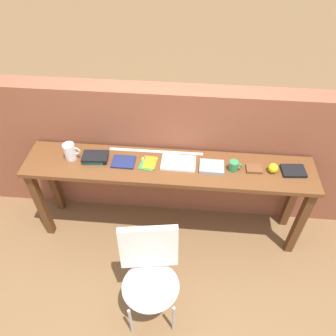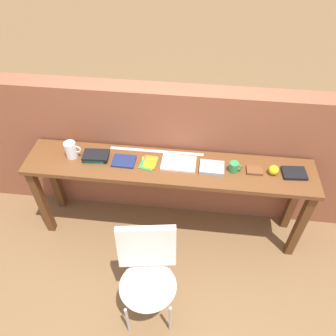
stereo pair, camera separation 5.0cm
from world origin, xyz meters
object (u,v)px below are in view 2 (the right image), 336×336
(leather_journal_brown, at_px, (254,170))
(sports_ball_small, at_px, (274,170))
(magazine_cycling, at_px, (124,161))
(book_open_centre, at_px, (179,163))
(book_stack_leftmost, at_px, (96,156))
(pamphlet_pile_colourful, at_px, (149,162))
(book_repair_rightmost, at_px, (294,173))
(chair_white_moulded, at_px, (147,272))
(mug, at_px, (234,167))
(pitcher_white, at_px, (71,150))

(leather_journal_brown, height_order, sports_ball_small, sports_ball_small)
(magazine_cycling, bearing_deg, leather_journal_brown, 1.49)
(magazine_cycling, bearing_deg, book_open_centre, 4.33)
(book_stack_leftmost, bearing_deg, leather_journal_brown, -0.20)
(pamphlet_pile_colourful, relative_size, book_open_centre, 0.65)
(pamphlet_pile_colourful, xyz_separation_m, leather_journal_brown, (0.89, -0.00, 0.01))
(book_stack_leftmost, bearing_deg, book_repair_rightmost, -0.04)
(chair_white_moulded, xyz_separation_m, pamphlet_pile_colourful, (-0.10, 0.83, 0.36))
(magazine_cycling, distance_m, mug, 0.94)
(book_stack_leftmost, relative_size, magazine_cycling, 1.18)
(pitcher_white, distance_m, sports_ball_small, 1.72)
(pamphlet_pile_colourful, relative_size, leather_journal_brown, 1.46)
(pamphlet_pile_colourful, bearing_deg, chair_white_moulded, -83.06)
(leather_journal_brown, height_order, book_repair_rightmost, book_repair_rightmost)
(chair_white_moulded, bearing_deg, mug, 52.75)
(chair_white_moulded, height_order, leather_journal_brown, leather_journal_brown)
(book_open_centre, height_order, book_repair_rightmost, book_repair_rightmost)
(book_stack_leftmost, relative_size, leather_journal_brown, 1.77)
(pitcher_white, relative_size, book_stack_leftmost, 0.80)
(pitcher_white, bearing_deg, magazine_cycling, -2.41)
(pitcher_white, xyz_separation_m, book_stack_leftmost, (0.21, -0.00, -0.05))
(book_repair_rightmost, bearing_deg, book_open_centre, 174.88)
(book_open_centre, height_order, sports_ball_small, sports_ball_small)
(pamphlet_pile_colourful, bearing_deg, pitcher_white, 179.58)
(magazine_cycling, distance_m, sports_ball_small, 1.26)
(pitcher_white, bearing_deg, book_repair_rightmost, -0.15)
(pamphlet_pile_colourful, bearing_deg, book_stack_leftmost, 179.87)
(book_stack_leftmost, relative_size, sports_ball_small, 2.77)
(chair_white_moulded, distance_m, leather_journal_brown, 1.20)
(magazine_cycling, bearing_deg, book_repair_rightmost, 1.52)
(pamphlet_pile_colourful, xyz_separation_m, sports_ball_small, (1.04, -0.01, 0.04))
(chair_white_moulded, height_order, book_open_centre, book_open_centre)
(leather_journal_brown, bearing_deg, book_open_centre, 178.01)
(book_repair_rightmost, bearing_deg, mug, 177.64)
(book_stack_leftmost, height_order, pamphlet_pile_colourful, book_stack_leftmost)
(sports_ball_small, bearing_deg, chair_white_moulded, -139.04)
(pitcher_white, height_order, book_repair_rightmost, pitcher_white)
(pitcher_white, xyz_separation_m, book_open_centre, (0.93, 0.01, -0.07))
(mug, xyz_separation_m, sports_ball_small, (0.32, 0.01, -0.00))
(pitcher_white, height_order, leather_journal_brown, pitcher_white)
(mug, bearing_deg, chair_white_moulded, -127.25)
(magazine_cycling, relative_size, sports_ball_small, 2.36)
(chair_white_moulded, relative_size, magazine_cycling, 4.56)
(pitcher_white, xyz_separation_m, mug, (1.40, -0.02, -0.03))
(magazine_cycling, height_order, book_repair_rightmost, book_repair_rightmost)
(leather_journal_brown, bearing_deg, pamphlet_pile_colourful, 179.32)
(chair_white_moulded, xyz_separation_m, mug, (0.62, 0.81, 0.40))
(magazine_cycling, height_order, sports_ball_small, sports_ball_small)
(book_stack_leftmost, xyz_separation_m, book_open_centre, (0.72, 0.01, -0.02))
(chair_white_moulded, relative_size, sports_ball_small, 10.76)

